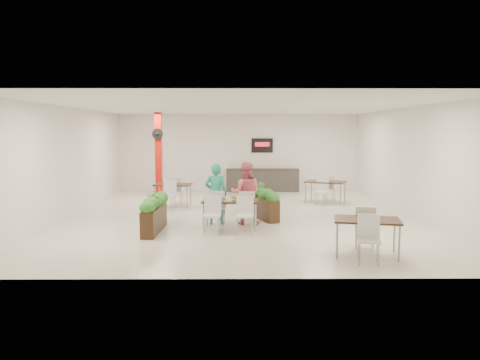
# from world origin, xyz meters

# --- Properties ---
(ground) EXTENTS (12.00, 12.00, 0.00)m
(ground) POSITION_xyz_m (0.00, 0.00, 0.00)
(ground) COLOR beige
(ground) RESTS_ON ground
(room_shell) EXTENTS (10.10, 12.10, 3.22)m
(room_shell) POSITION_xyz_m (0.00, 0.00, 2.01)
(room_shell) COLOR white
(room_shell) RESTS_ON ground
(red_column) EXTENTS (0.40, 0.41, 3.20)m
(red_column) POSITION_xyz_m (-3.00, 3.79, 1.64)
(red_column) COLOR #AB110B
(red_column) RESTS_ON ground
(service_counter) EXTENTS (3.00, 0.64, 2.20)m
(service_counter) POSITION_xyz_m (1.00, 5.65, 0.49)
(service_counter) COLOR #2E2C29
(service_counter) RESTS_ON ground
(main_table) EXTENTS (1.46, 1.71, 0.92)m
(main_table) POSITION_xyz_m (-0.25, -1.92, 0.64)
(main_table) COLOR black
(main_table) RESTS_ON ground
(diner_man) EXTENTS (0.63, 0.44, 1.65)m
(diner_man) POSITION_xyz_m (-0.64, -1.27, 0.82)
(diner_man) COLOR teal
(diner_man) RESTS_ON ground
(diner_woman) EXTENTS (0.86, 0.70, 1.68)m
(diner_woman) POSITION_xyz_m (0.16, -1.27, 0.84)
(diner_woman) COLOR #E86775
(diner_woman) RESTS_ON ground
(planter_left) EXTENTS (0.43, 1.99, 1.04)m
(planter_left) POSITION_xyz_m (-2.14, -2.19, 0.52)
(planter_left) COLOR black
(planter_left) RESTS_ON ground
(planter_right) EXTENTS (0.97, 1.87, 1.03)m
(planter_right) POSITION_xyz_m (0.62, -0.37, 0.50)
(planter_right) COLOR black
(planter_right) RESTS_ON ground
(side_table_a) EXTENTS (1.25, 1.65, 0.92)m
(side_table_a) POSITION_xyz_m (-2.21, 1.76, 0.63)
(side_table_a) COLOR black
(side_table_a) RESTS_ON ground
(side_table_b) EXTENTS (1.59, 1.65, 0.92)m
(side_table_b) POSITION_xyz_m (3.05, 2.58, 0.64)
(side_table_b) COLOR black
(side_table_b) RESTS_ON ground
(side_table_c) EXTENTS (1.43, 1.67, 0.92)m
(side_table_c) POSITION_xyz_m (2.54, -4.51, 0.63)
(side_table_c) COLOR black
(side_table_c) RESTS_ON ground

